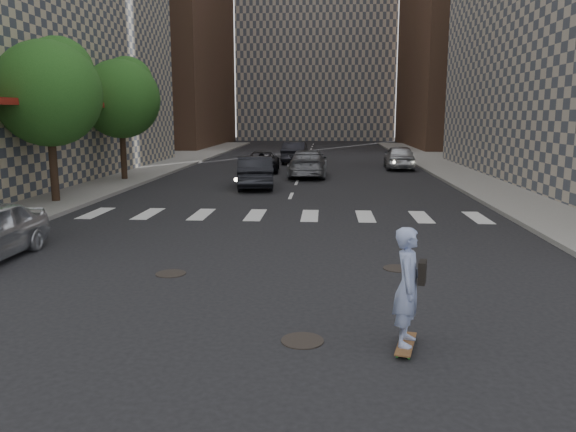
% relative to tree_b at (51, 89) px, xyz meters
% --- Properties ---
extents(ground, '(160.00, 160.00, 0.00)m').
position_rel_tree_b_xyz_m(ground, '(9.45, -11.14, -4.65)').
color(ground, black).
rests_on(ground, ground).
extents(sidewalk_left, '(13.00, 80.00, 0.15)m').
position_rel_tree_b_xyz_m(sidewalk_left, '(-5.05, 8.86, -4.57)').
color(sidewalk_left, gray).
rests_on(sidewalk_left, ground).
extents(sidewalk_right, '(13.00, 80.00, 0.15)m').
position_rel_tree_b_xyz_m(sidewalk_right, '(23.95, 8.86, -4.57)').
color(sidewalk_right, gray).
rests_on(sidewalk_right, ground).
extents(tree_b, '(4.20, 4.20, 6.60)m').
position_rel_tree_b_xyz_m(tree_b, '(0.00, 0.00, 0.00)').
color(tree_b, '#382619').
rests_on(tree_b, sidewalk_left).
extents(tree_c, '(4.20, 4.20, 6.60)m').
position_rel_tree_b_xyz_m(tree_c, '(0.00, 8.00, 0.00)').
color(tree_c, '#382619').
rests_on(tree_c, sidewalk_left).
extents(manhole_a, '(0.70, 0.70, 0.02)m').
position_rel_tree_b_xyz_m(manhole_a, '(10.65, -13.64, -4.64)').
color(manhole_a, black).
rests_on(manhole_a, ground).
extents(manhole_b, '(0.70, 0.70, 0.02)m').
position_rel_tree_b_xyz_m(manhole_b, '(7.45, -9.94, -4.64)').
color(manhole_b, black).
rests_on(manhole_b, ground).
extents(manhole_c, '(0.70, 0.70, 0.02)m').
position_rel_tree_b_xyz_m(manhole_c, '(12.75, -9.14, -4.64)').
color(manhole_c, black).
rests_on(manhole_c, ground).
extents(skateboarder, '(0.60, 1.01, 1.96)m').
position_rel_tree_b_xyz_m(skateboarder, '(12.29, -13.85, -3.62)').
color(skateboarder, brown).
rests_on(skateboarder, ground).
extents(traffic_car_a, '(2.34, 5.02, 1.59)m').
position_rel_tree_b_xyz_m(traffic_car_a, '(7.45, 5.69, -3.85)').
color(traffic_car_a, black).
rests_on(traffic_car_a, ground).
extents(traffic_car_b, '(2.28, 5.49, 1.59)m').
position_rel_tree_b_xyz_m(traffic_car_b, '(9.95, 10.86, -3.85)').
color(traffic_car_b, slate).
rests_on(traffic_car_b, ground).
extents(traffic_car_c, '(2.43, 4.80, 1.30)m').
position_rel_tree_b_xyz_m(traffic_car_c, '(6.91, 13.81, -4.00)').
color(traffic_car_c, black).
rests_on(traffic_car_c, ground).
extents(traffic_car_d, '(2.16, 4.86, 1.63)m').
position_rel_tree_b_xyz_m(traffic_car_d, '(15.95, 15.99, -3.83)').
color(traffic_car_d, '#A4A6AB').
rests_on(traffic_car_d, ground).
extents(traffic_car_e, '(1.85, 4.91, 1.60)m').
position_rel_tree_b_xyz_m(traffic_car_e, '(8.69, 20.30, -3.85)').
color(traffic_car_e, black).
rests_on(traffic_car_e, ground).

